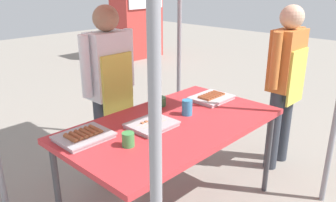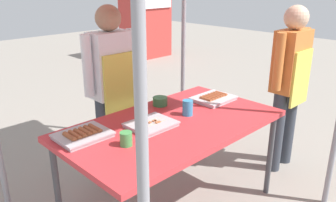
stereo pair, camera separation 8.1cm
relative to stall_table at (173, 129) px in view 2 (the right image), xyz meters
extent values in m
cube|color=#C63338|center=(0.00, 0.00, 0.03)|extent=(1.60, 0.90, 0.04)
cylinder|color=#3F3F44|center=(0.74, -0.39, -0.34)|extent=(0.04, 0.04, 0.71)
cylinder|color=#3F3F44|center=(-0.74, 0.39, -0.34)|extent=(0.04, 0.04, 0.71)
cylinder|color=#3F3F44|center=(0.74, 0.39, -0.34)|extent=(0.04, 0.04, 0.71)
cylinder|color=gray|center=(-0.95, -0.80, 0.43)|extent=(0.04, 0.04, 2.26)
cylinder|color=gray|center=(0.95, 0.80, 0.43)|extent=(0.04, 0.04, 2.26)
cube|color=silver|center=(0.58, 0.09, 0.06)|extent=(0.32, 0.26, 0.02)
cube|color=silver|center=(0.58, 0.09, 0.08)|extent=(0.33, 0.27, 0.01)
cylinder|color=#9E512D|center=(0.47, 0.09, 0.09)|extent=(0.03, 0.11, 0.03)
cylinder|color=#9E512D|center=(0.51, 0.09, 0.09)|extent=(0.03, 0.11, 0.03)
cylinder|color=#9E512D|center=(0.54, 0.09, 0.09)|extent=(0.03, 0.11, 0.03)
cylinder|color=#9E512D|center=(0.58, 0.09, 0.09)|extent=(0.03, 0.11, 0.03)
cylinder|color=#9E512D|center=(0.61, 0.09, 0.09)|extent=(0.03, 0.11, 0.03)
cylinder|color=#9E512D|center=(0.65, 0.09, 0.09)|extent=(0.03, 0.11, 0.03)
cylinder|color=#9E512D|center=(0.68, 0.09, 0.09)|extent=(0.03, 0.11, 0.03)
cube|color=#ADADB2|center=(-0.16, 0.05, 0.06)|extent=(0.30, 0.25, 0.02)
cube|color=#ADADB2|center=(-0.16, 0.05, 0.08)|extent=(0.31, 0.26, 0.01)
cylinder|color=tan|center=(-0.16, 0.02, 0.08)|extent=(0.22, 0.01, 0.01)
cube|color=#B7663D|center=(-0.14, 0.02, 0.08)|extent=(0.02, 0.02, 0.02)
cube|color=#B7663D|center=(-0.12, 0.02, 0.08)|extent=(0.02, 0.02, 0.02)
cylinder|color=tan|center=(-0.16, 0.05, 0.08)|extent=(0.22, 0.01, 0.01)
cube|color=#B7663D|center=(-0.12, 0.05, 0.08)|extent=(0.02, 0.02, 0.02)
cube|color=#B7663D|center=(-0.17, 0.05, 0.08)|extent=(0.02, 0.02, 0.02)
cube|color=#B7663D|center=(-0.13, 0.05, 0.08)|extent=(0.02, 0.02, 0.02)
cylinder|color=tan|center=(-0.16, 0.09, 0.08)|extent=(0.22, 0.01, 0.01)
cube|color=#B7663D|center=(-0.22, 0.09, 0.08)|extent=(0.02, 0.02, 0.02)
cube|color=#B7663D|center=(-0.18, 0.09, 0.08)|extent=(0.02, 0.02, 0.02)
cube|color=#ADADB2|center=(-0.60, 0.23, 0.06)|extent=(0.32, 0.26, 0.02)
cube|color=#ADADB2|center=(-0.60, 0.23, 0.08)|extent=(0.33, 0.27, 0.01)
cylinder|color=#9E512D|center=(-0.69, 0.23, 0.09)|extent=(0.03, 0.13, 0.03)
cylinder|color=#9E512D|center=(-0.65, 0.23, 0.09)|extent=(0.03, 0.13, 0.03)
cylinder|color=#9E512D|center=(-0.61, 0.23, 0.09)|extent=(0.03, 0.13, 0.03)
cylinder|color=#9E512D|center=(-0.58, 0.23, 0.09)|extent=(0.03, 0.13, 0.03)
cylinder|color=#9E512D|center=(-0.54, 0.23, 0.09)|extent=(0.03, 0.13, 0.03)
cylinder|color=#9E512D|center=(-0.50, 0.23, 0.09)|extent=(0.03, 0.13, 0.03)
cylinder|color=#33723F|center=(0.17, 0.32, 0.09)|extent=(0.12, 0.12, 0.07)
cylinder|color=#338CBF|center=(0.18, 0.02, 0.11)|extent=(0.08, 0.08, 0.12)
cylinder|color=#3F994C|center=(-0.46, -0.05, 0.10)|extent=(0.08, 0.08, 0.09)
cylinder|color=#333842|center=(-0.12, 0.72, -0.31)|extent=(0.12, 0.12, 0.78)
cylinder|color=#333842|center=(0.10, 0.72, -0.31)|extent=(0.12, 0.12, 0.78)
cube|color=white|center=(-0.01, 0.72, 0.35)|extent=(0.34, 0.20, 0.55)
cube|color=#D8CC4C|center=(-0.01, 0.61, 0.21)|extent=(0.30, 0.02, 0.49)
cylinder|color=white|center=(-0.23, 0.72, 0.38)|extent=(0.08, 0.08, 0.49)
cylinder|color=white|center=(0.21, 0.72, 0.38)|extent=(0.08, 0.08, 0.49)
sphere|color=#9E7256|center=(-0.01, 0.72, 0.73)|extent=(0.21, 0.21, 0.21)
cylinder|color=#333842|center=(1.13, -0.23, -0.31)|extent=(0.12, 0.12, 0.77)
cylinder|color=#333842|center=(1.35, -0.23, -0.31)|extent=(0.12, 0.12, 0.77)
cube|color=#CC7233|center=(1.24, -0.23, 0.34)|extent=(0.34, 0.20, 0.54)
cube|color=#D8CC4C|center=(1.24, -0.34, 0.20)|extent=(0.30, 0.02, 0.49)
cylinder|color=#CC7233|center=(1.02, -0.23, 0.37)|extent=(0.08, 0.08, 0.49)
cylinder|color=#CC7233|center=(1.46, -0.23, 0.37)|extent=(0.08, 0.08, 0.49)
sphere|color=#D8B293|center=(1.24, -0.23, 0.72)|extent=(0.21, 0.21, 0.21)
cube|color=#BF3833|center=(3.55, 4.42, 0.11)|extent=(1.07, 0.59, 1.61)
cube|color=white|center=(3.55, 4.10, 0.59)|extent=(0.96, 0.03, 0.36)
camera|label=1|loc=(-1.66, -1.54, 1.03)|focal=36.77mm
camera|label=2|loc=(-1.61, -1.60, 1.03)|focal=36.77mm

